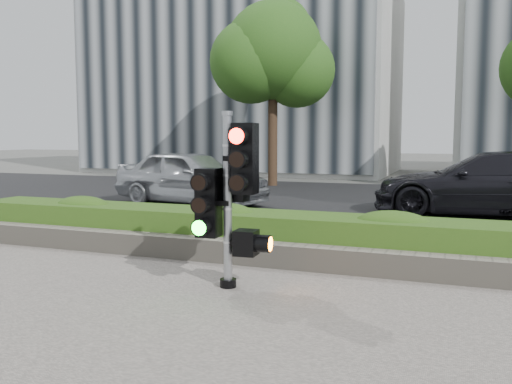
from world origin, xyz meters
TOP-DOWN VIEW (x-y plane):
  - ground at (0.00, 0.00)m, footprint 120.00×120.00m
  - road at (0.00, 10.00)m, footprint 60.00×13.00m
  - curb at (0.00, 3.15)m, footprint 60.00×0.25m
  - stone_wall at (0.00, 1.90)m, footprint 12.00×0.32m
  - hedge at (0.00, 2.55)m, footprint 12.00×1.00m
  - building_left at (-9.00, 23.00)m, footprint 16.00×9.00m
  - tree_left at (-4.52, 14.56)m, footprint 4.61×4.03m
  - traffic_signal at (-0.25, 0.69)m, footprint 0.77×0.57m
  - car_silver at (-4.65, 7.95)m, footprint 4.81×2.71m
  - car_dark at (3.02, 8.63)m, footprint 5.36×2.22m

SIDE VIEW (x-z plane):
  - ground at x=0.00m, z-range 0.00..0.00m
  - road at x=0.00m, z-range 0.00..0.02m
  - curb at x=0.00m, z-range 0.00..0.12m
  - stone_wall at x=0.00m, z-range 0.03..0.37m
  - hedge at x=0.00m, z-range 0.03..0.71m
  - car_silver at x=-4.65m, z-range 0.02..1.56m
  - car_dark at x=3.02m, z-range 0.02..1.57m
  - traffic_signal at x=-0.25m, z-range 0.15..2.34m
  - tree_left at x=-4.52m, z-range 1.37..8.72m
  - building_left at x=-9.00m, z-range 0.00..15.00m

